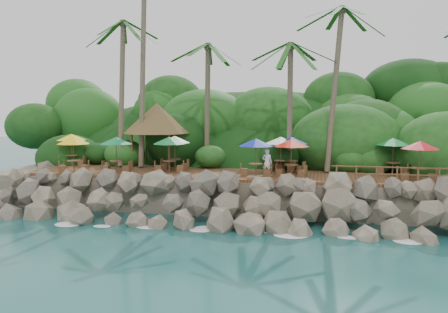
# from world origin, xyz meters

# --- Properties ---
(ground) EXTENTS (140.00, 140.00, 0.00)m
(ground) POSITION_xyz_m (0.00, 0.00, 0.00)
(ground) COLOR #19514F
(ground) RESTS_ON ground
(land_base) EXTENTS (32.00, 25.20, 2.10)m
(land_base) POSITION_xyz_m (0.00, 16.00, 1.05)
(land_base) COLOR gray
(land_base) RESTS_ON ground
(jungle_hill) EXTENTS (44.80, 28.00, 15.40)m
(jungle_hill) POSITION_xyz_m (0.00, 23.50, 0.00)
(jungle_hill) COLOR #143811
(jungle_hill) RESTS_ON ground
(seawall) EXTENTS (29.00, 4.00, 2.30)m
(seawall) POSITION_xyz_m (0.00, 2.00, 1.15)
(seawall) COLOR gray
(seawall) RESTS_ON ground
(terrace) EXTENTS (26.00, 5.00, 0.20)m
(terrace) POSITION_xyz_m (0.00, 6.00, 2.20)
(terrace) COLOR brown
(terrace) RESTS_ON land_base
(jungle_foliage) EXTENTS (44.00, 16.00, 12.00)m
(jungle_foliage) POSITION_xyz_m (0.00, 15.00, 0.00)
(jungle_foliage) COLOR #143811
(jungle_foliage) RESTS_ON ground
(foam_line) EXTENTS (25.20, 0.80, 0.06)m
(foam_line) POSITION_xyz_m (0.00, 0.30, 0.03)
(foam_line) COLOR white
(foam_line) RESTS_ON ground
(palms) EXTENTS (29.80, 6.71, 15.48)m
(palms) POSITION_xyz_m (1.72, 8.49, 12.75)
(palms) COLOR brown
(palms) RESTS_ON ground
(palapa) EXTENTS (4.99, 4.99, 4.60)m
(palapa) POSITION_xyz_m (-5.73, 9.14, 5.79)
(palapa) COLOR brown
(palapa) RESTS_ON ground
(dining_clusters) EXTENTS (25.77, 5.37, 2.36)m
(dining_clusters) POSITION_xyz_m (0.10, 6.07, 4.26)
(dining_clusters) COLOR brown
(dining_clusters) RESTS_ON terrace
(railing) EXTENTS (8.30, 0.10, 1.00)m
(railing) POSITION_xyz_m (10.93, 3.65, 2.91)
(railing) COLOR brown
(railing) RESTS_ON terrace
(waiter) EXTENTS (0.68, 0.50, 1.73)m
(waiter) POSITION_xyz_m (2.92, 5.13, 3.16)
(waiter) COLOR white
(waiter) RESTS_ON terrace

